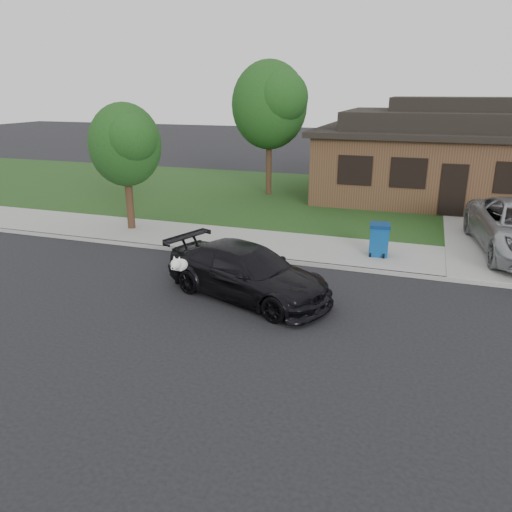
% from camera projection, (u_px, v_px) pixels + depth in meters
% --- Properties ---
extents(ground, '(120.00, 120.00, 0.00)m').
position_uv_depth(ground, '(284.00, 313.00, 12.04)').
color(ground, black).
rests_on(ground, ground).
extents(sidewalk, '(60.00, 3.00, 0.12)m').
position_uv_depth(sidewalk, '(325.00, 250.00, 16.51)').
color(sidewalk, gray).
rests_on(sidewalk, ground).
extents(curb, '(60.00, 0.12, 0.12)m').
position_uv_depth(curb, '(316.00, 265.00, 15.16)').
color(curb, gray).
rests_on(curb, ground).
extents(lawn, '(60.00, 13.00, 0.13)m').
position_uv_depth(lawn, '(359.00, 201.00, 23.68)').
color(lawn, '#193814').
rests_on(lawn, ground).
extents(driveway, '(4.50, 13.00, 0.14)m').
position_uv_depth(driveway, '(505.00, 228.00, 19.15)').
color(driveway, gray).
rests_on(driveway, ground).
extents(sedan, '(5.00, 3.33, 1.35)m').
position_uv_depth(sedan, '(247.00, 272.00, 12.77)').
color(sedan, black).
rests_on(sedan, ground).
extents(recycling_bin, '(0.68, 0.70, 1.03)m').
position_uv_depth(recycling_bin, '(379.00, 239.00, 15.68)').
color(recycling_bin, navy).
rests_on(recycling_bin, sidewalk).
extents(house, '(12.60, 8.60, 4.65)m').
position_uv_depth(house, '(453.00, 156.00, 23.59)').
color(house, '#422B1C').
rests_on(house, ground).
extents(tree_0, '(3.78, 3.60, 6.34)m').
position_uv_depth(tree_0, '(272.00, 104.00, 23.50)').
color(tree_0, '#332114').
rests_on(tree_0, ground).
extents(tree_2, '(2.73, 2.60, 4.59)m').
position_uv_depth(tree_2, '(126.00, 144.00, 17.85)').
color(tree_2, '#332114').
rests_on(tree_2, ground).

